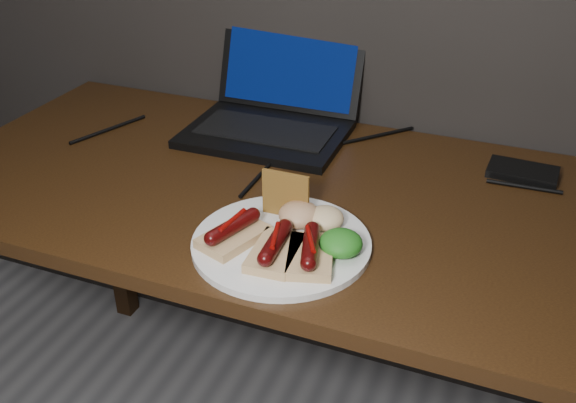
# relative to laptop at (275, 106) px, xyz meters

# --- Properties ---
(desk) EXTENTS (1.40, 0.70, 0.75)m
(desk) POSITION_rel_laptop_xyz_m (0.11, -0.25, -0.14)
(desk) COLOR #37210D
(desk) RESTS_ON ground
(laptop) EXTENTS (0.35, 0.34, 0.25)m
(laptop) POSITION_rel_laptop_xyz_m (0.00, 0.00, 0.00)
(laptop) COLOR black
(laptop) RESTS_ON desk
(hard_drive) EXTENTS (0.14, 0.09, 0.02)m
(hard_drive) POSITION_rel_laptop_xyz_m (0.55, -0.03, -0.05)
(hard_drive) COLOR black
(hard_drive) RESTS_ON desk
(desk_cables) EXTENTS (1.01, 0.43, 0.01)m
(desk_cables) POSITION_rel_laptop_xyz_m (0.09, -0.11, -0.05)
(desk_cables) COLOR black
(desk_cables) RESTS_ON desk
(plate) EXTENTS (0.34, 0.34, 0.01)m
(plate) POSITION_rel_laptop_xyz_m (0.20, -0.44, -0.05)
(plate) COLOR silver
(plate) RESTS_ON desk
(bread_sausage_left) EXTENTS (0.10, 0.13, 0.04)m
(bread_sausage_left) POSITION_rel_laptop_xyz_m (0.12, -0.47, -0.02)
(bread_sausage_left) COLOR tan
(bread_sausage_left) RESTS_ON plate
(bread_sausage_center) EXTENTS (0.08, 0.12, 0.04)m
(bread_sausage_center) POSITION_rel_laptop_xyz_m (0.20, -0.49, -0.02)
(bread_sausage_center) COLOR tan
(bread_sausage_center) RESTS_ON plate
(bread_sausage_right) EXTENTS (0.10, 0.13, 0.04)m
(bread_sausage_right) POSITION_rel_laptop_xyz_m (0.26, -0.48, -0.02)
(bread_sausage_right) COLOR tan
(bread_sausage_right) RESTS_ON plate
(crispbread) EXTENTS (0.09, 0.01, 0.08)m
(crispbread) POSITION_rel_laptop_xyz_m (0.17, -0.37, 0.00)
(crispbread) COLOR olive
(crispbread) RESTS_ON plate
(salad_greens) EXTENTS (0.07, 0.07, 0.04)m
(salad_greens) POSITION_rel_laptop_xyz_m (0.30, -0.44, -0.02)
(salad_greens) COLOR #194E0F
(salad_greens) RESTS_ON plate
(salsa_mound) EXTENTS (0.07, 0.07, 0.04)m
(salsa_mound) POSITION_rel_laptop_xyz_m (0.21, -0.39, -0.02)
(salsa_mound) COLOR maroon
(salsa_mound) RESTS_ON plate
(coleslaw_mound) EXTENTS (0.06, 0.06, 0.04)m
(coleslaw_mound) POSITION_rel_laptop_xyz_m (0.25, -0.38, -0.02)
(coleslaw_mound) COLOR beige
(coleslaw_mound) RESTS_ON plate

